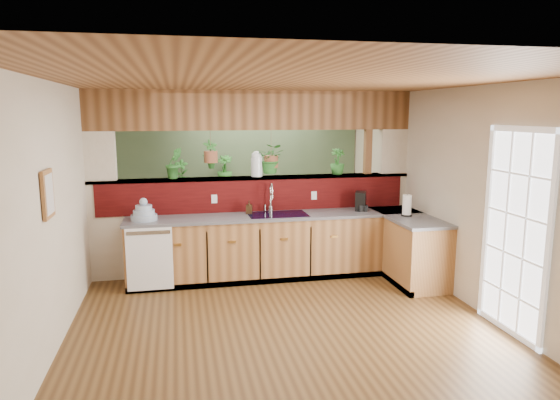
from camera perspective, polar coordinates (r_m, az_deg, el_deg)
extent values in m
cube|color=#523619|center=(6.22, -0.74, -11.68)|extent=(4.60, 7.00, 0.01)
cube|color=brown|center=(5.79, -0.80, 13.00)|extent=(4.60, 7.00, 0.01)
cube|color=beige|center=(9.29, -4.91, 3.77)|extent=(4.60, 0.02, 2.60)
cube|color=beige|center=(2.63, 14.31, -12.45)|extent=(4.60, 0.02, 2.60)
cube|color=beige|center=(5.88, -23.34, -0.57)|extent=(0.02, 7.00, 2.60)
cube|color=beige|center=(6.69, 18.95, 0.88)|extent=(0.02, 7.00, 2.60)
cube|color=beige|center=(7.29, -2.79, -2.88)|extent=(4.60, 0.15, 1.35)
cube|color=#3F0808|center=(7.12, -2.71, 0.50)|extent=(4.40, 0.02, 0.45)
cube|color=brown|center=(7.17, -2.84, 2.54)|extent=(4.60, 0.21, 0.04)
cube|color=brown|center=(7.11, -2.90, 10.20)|extent=(4.60, 0.15, 0.55)
cube|color=beige|center=(7.12, -19.86, 4.59)|extent=(0.40, 0.15, 0.70)
cube|color=beige|center=(7.74, 12.75, 5.31)|extent=(0.40, 0.15, 0.70)
cube|color=brown|center=(7.63, 9.90, 2.32)|extent=(0.10, 0.10, 2.60)
cube|color=brown|center=(7.17, -2.84, 2.54)|extent=(4.60, 0.21, 0.04)
cube|color=brown|center=(7.11, -2.90, 10.20)|extent=(4.60, 0.15, 0.55)
cube|color=#4B6243|center=(9.27, -4.89, 3.76)|extent=(4.55, 0.02, 2.55)
cube|color=brown|center=(7.04, -0.27, -5.40)|extent=(4.10, 0.60, 0.86)
cube|color=#525258|center=(6.93, -0.28, -1.81)|extent=(4.14, 0.64, 0.04)
cube|color=brown|center=(7.19, 14.31, -5.38)|extent=(0.60, 1.48, 0.86)
cube|color=#525258|center=(7.08, 14.47, -1.87)|extent=(0.64, 1.52, 0.04)
cube|color=brown|center=(7.57, 12.87, -4.55)|extent=(0.60, 0.60, 0.86)
cube|color=#525258|center=(7.47, 13.00, -1.21)|extent=(0.64, 0.64, 0.04)
cube|color=black|center=(6.90, 0.18, -9.11)|extent=(4.10, 0.06, 0.08)
cube|color=black|center=(7.19, 12.22, -8.55)|extent=(0.06, 1.48, 0.08)
cube|color=white|center=(6.61, -14.67, -6.56)|extent=(0.58, 0.02, 0.82)
cube|color=#B7B7B2|center=(6.51, -14.81, -3.64)|extent=(0.54, 0.01, 0.05)
cube|color=black|center=(6.93, -0.28, -1.77)|extent=(0.82, 0.50, 0.03)
cube|color=black|center=(6.91, -1.82, -2.52)|extent=(0.34, 0.40, 0.16)
cube|color=black|center=(6.99, 1.25, -2.39)|extent=(0.34, 0.40, 0.16)
cube|color=white|center=(5.66, 25.24, -3.68)|extent=(0.06, 1.02, 2.16)
cube|color=brown|center=(5.07, -25.02, 0.61)|extent=(0.03, 0.35, 0.45)
cube|color=silver|center=(5.06, -24.85, 0.62)|extent=(0.01, 0.27, 0.37)
cylinder|color=#B7B7B2|center=(7.10, -1.09, -1.00)|extent=(0.06, 0.06, 0.09)
cylinder|color=#B7B7B2|center=(7.07, -1.09, 0.28)|extent=(0.02, 0.02, 0.25)
torus|color=#B7B7B2|center=(6.99, -1.00, 1.20)|extent=(0.18, 0.08, 0.18)
cylinder|color=#B7B7B2|center=(6.92, -0.88, 0.59)|extent=(0.02, 0.02, 0.11)
cylinder|color=#B7B7B2|center=(7.08, -1.73, -0.88)|extent=(0.03, 0.03, 0.09)
cylinder|color=#93A6BE|center=(6.78, -15.27, -1.94)|extent=(0.34, 0.34, 0.07)
cylinder|color=#93A6BE|center=(6.76, -15.29, -1.36)|extent=(0.28, 0.28, 0.06)
cylinder|color=#93A6BE|center=(6.75, -15.32, -0.83)|extent=(0.21, 0.21, 0.06)
sphere|color=#93A6BE|center=(6.74, -15.35, -0.20)|extent=(0.11, 0.11, 0.11)
imported|color=#392614|center=(6.96, -3.55, -0.83)|extent=(0.10, 0.10, 0.19)
cube|color=black|center=(7.29, 9.20, -0.11)|extent=(0.14, 0.23, 0.27)
cube|color=black|center=(7.23, 9.41, -0.92)|extent=(0.13, 0.09, 0.09)
cylinder|color=silver|center=(7.25, 9.34, -0.60)|extent=(0.07, 0.07, 0.07)
cylinder|color=black|center=(7.04, 14.26, -1.69)|extent=(0.14, 0.14, 0.02)
cylinder|color=#B7B7B2|center=(7.01, 14.31, -0.53)|extent=(0.02, 0.02, 0.31)
cylinder|color=white|center=(7.01, 14.31, -0.53)|extent=(0.12, 0.12, 0.27)
cylinder|color=silver|center=(7.15, -2.69, 3.79)|extent=(0.16, 0.16, 0.27)
sphere|color=silver|center=(7.14, -2.70, 5.02)|extent=(0.15, 0.15, 0.15)
imported|color=#266423|center=(7.06, -12.02, 4.14)|extent=(0.29, 0.27, 0.43)
imported|color=#266423|center=(7.44, 6.59, 4.39)|extent=(0.22, 0.22, 0.38)
cylinder|color=brown|center=(7.05, -7.95, 6.64)|extent=(0.01, 0.01, 0.31)
cylinder|color=brown|center=(7.07, -7.91, 4.91)|extent=(0.19, 0.19, 0.16)
imported|color=#266423|center=(7.05, -7.96, 6.87)|extent=(0.25, 0.21, 0.41)
cylinder|color=brown|center=(7.16, -1.02, 6.45)|extent=(0.01, 0.01, 0.39)
cylinder|color=brown|center=(7.18, -1.02, 4.43)|extent=(0.20, 0.20, 0.17)
imported|color=#266423|center=(7.16, -1.02, 6.44)|extent=(0.48, 0.45, 0.43)
cube|color=black|center=(9.12, -7.86, -1.49)|extent=(1.69, 0.98, 1.09)
imported|color=#266423|center=(8.98, -11.18, 3.18)|extent=(0.24, 0.17, 0.44)
imported|color=#266423|center=(9.02, -6.35, 3.53)|extent=(0.35, 0.35, 0.50)
imported|color=#266423|center=(8.57, 2.72, -3.13)|extent=(0.78, 0.73, 0.71)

